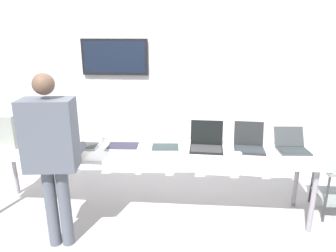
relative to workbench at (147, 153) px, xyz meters
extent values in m
cube|color=#A19E9E|center=(0.00, 0.00, -0.72)|extent=(8.00, 8.00, 0.04)
cube|color=silver|center=(0.00, 1.13, 0.62)|extent=(8.00, 0.06, 2.64)
cube|color=black|center=(-0.57, 1.08, 0.93)|extent=(0.89, 0.05, 0.48)
cube|color=black|center=(-0.57, 1.06, 0.93)|extent=(0.83, 0.02, 0.42)
cube|color=silver|center=(0.00, 0.00, 0.02)|extent=(3.58, 0.70, 0.04)
cylinder|color=gray|center=(1.69, -0.25, -0.35)|extent=(0.05, 0.05, 0.71)
cylinder|color=gray|center=(-1.69, 0.25, -0.35)|extent=(0.05, 0.05, 0.71)
cylinder|color=gray|center=(1.69, 0.25, -0.35)|extent=(0.05, 0.05, 0.71)
cube|color=gray|center=(-1.57, 0.04, 0.22)|extent=(0.35, 0.33, 0.36)
cube|color=#ADB2B9|center=(-1.17, 0.02, 0.05)|extent=(0.35, 0.29, 0.02)
cube|color=#2F322E|center=(-1.17, 0.01, 0.07)|extent=(0.32, 0.24, 0.00)
cube|color=#ADB2B9|center=(-1.19, 0.20, 0.18)|extent=(0.34, 0.14, 0.24)
cube|color=#AFDAE5|center=(-1.19, 0.21, 0.18)|extent=(0.31, 0.12, 0.22)
cube|color=#A9B0B7|center=(-0.71, 0.02, 0.05)|extent=(0.36, 0.25, 0.02)
cube|color=#323231|center=(-0.71, 0.01, 0.07)|extent=(0.33, 0.20, 0.00)
cube|color=#A9B0B7|center=(-0.71, 0.18, 0.18)|extent=(0.36, 0.08, 0.23)
cube|color=white|center=(-0.71, 0.18, 0.18)|extent=(0.33, 0.07, 0.21)
cube|color=#A9AFB4|center=(-0.26, 0.04, 0.05)|extent=(0.37, 0.29, 0.02)
cube|color=#292638|center=(-0.26, 0.03, 0.07)|extent=(0.33, 0.23, 0.00)
cube|color=#A9AFB4|center=(-0.27, 0.20, 0.19)|extent=(0.35, 0.07, 0.26)
cube|color=#38437A|center=(-0.27, 0.20, 0.19)|extent=(0.33, 0.06, 0.23)
cube|color=#A9B1B8|center=(0.20, 0.04, 0.05)|extent=(0.33, 0.29, 0.02)
cube|color=#293334|center=(0.20, 0.02, 0.07)|extent=(0.30, 0.23, 0.00)
cube|color=#A9B1B8|center=(0.18, 0.23, 0.18)|extent=(0.32, 0.16, 0.23)
cube|color=black|center=(0.18, 0.24, 0.18)|extent=(0.29, 0.14, 0.20)
cube|color=black|center=(0.64, 0.02, 0.05)|extent=(0.36, 0.28, 0.02)
cube|color=#313233|center=(0.64, 0.01, 0.07)|extent=(0.33, 0.23, 0.00)
cube|color=black|center=(0.64, 0.19, 0.19)|extent=(0.35, 0.08, 0.26)
cube|color=black|center=(0.64, 0.19, 0.19)|extent=(0.32, 0.07, 0.23)
cube|color=black|center=(1.09, 0.04, 0.05)|extent=(0.33, 0.28, 0.02)
cube|color=#2C3136|center=(1.09, 0.03, 0.07)|extent=(0.30, 0.23, 0.00)
cube|color=black|center=(1.10, 0.20, 0.19)|extent=(0.32, 0.10, 0.25)
cube|color=#3B4D82|center=(1.10, 0.21, 0.19)|extent=(0.29, 0.08, 0.22)
cube|color=#36393C|center=(1.54, 0.04, 0.05)|extent=(0.33, 0.24, 0.02)
cube|color=#2C3436|center=(1.54, 0.03, 0.07)|extent=(0.29, 0.19, 0.00)
cube|color=#36393C|center=(1.53, 0.20, 0.16)|extent=(0.32, 0.14, 0.20)
cube|color=silver|center=(1.53, 0.21, 0.16)|extent=(0.29, 0.11, 0.17)
cylinder|color=#525864|center=(-0.80, -0.64, -0.31)|extent=(0.12, 0.12, 0.79)
cylinder|color=#525864|center=(-0.68, -0.62, -0.31)|extent=(0.12, 0.12, 0.79)
cube|color=#525864|center=(-0.74, -0.63, 0.40)|extent=(0.47, 0.31, 0.62)
sphere|color=brown|center=(-0.74, -0.63, 0.84)|extent=(0.18, 0.18, 0.18)
cylinder|color=#525864|center=(-0.94, -0.36, 0.14)|extent=(0.11, 0.33, 0.07)
cylinder|color=#525864|center=(-0.61, -0.32, 0.14)|extent=(0.11, 0.33, 0.07)
cylinder|color=white|center=(0.92, -0.25, 0.09)|extent=(0.08, 0.08, 0.09)
cube|color=white|center=(-0.47, -0.17, 0.05)|extent=(0.24, 0.32, 0.00)
cylinder|color=#333338|center=(1.90, -0.07, -0.42)|extent=(0.02, 0.02, 0.56)
cylinder|color=#333338|center=(1.90, 0.33, -0.42)|extent=(0.02, 0.02, 0.56)
camera|label=1|loc=(0.47, -3.00, 1.23)|focal=32.36mm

